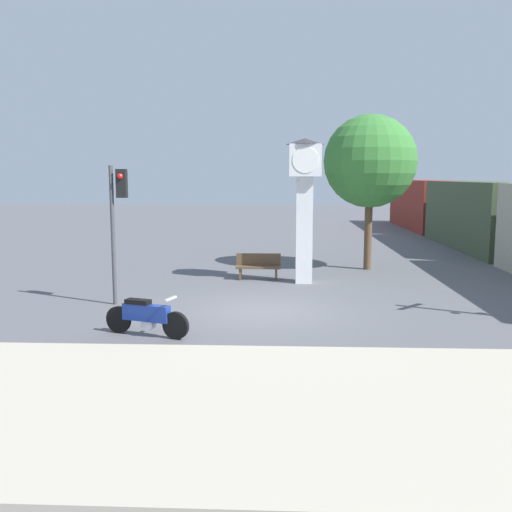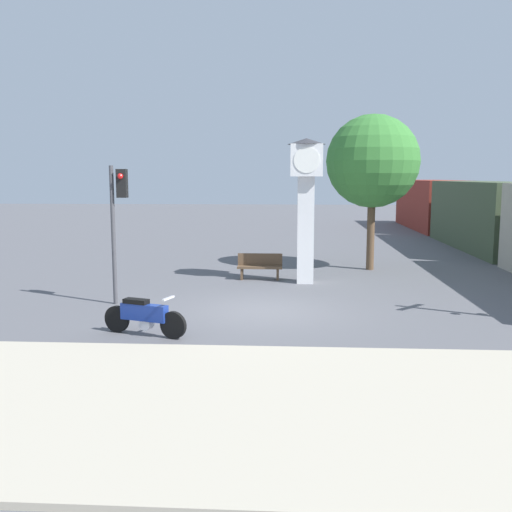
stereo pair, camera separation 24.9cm
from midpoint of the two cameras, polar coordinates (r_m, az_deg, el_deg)
name	(u,v)px [view 1 (the left image)]	position (r m, az deg, el deg)	size (l,w,h in m)	color
ground_plane	(264,311)	(15.71, 0.33, -5.50)	(120.00, 120.00, 0.00)	#56565B
sidewalk_strip	(251,404)	(9.41, -1.32, -14.59)	(36.00, 6.00, 0.10)	#B2A893
motorcycle	(146,316)	(13.47, -11.45, -5.95)	(2.08, 0.83, 0.95)	black
clock_tower	(305,188)	(19.57, 4.51, 6.79)	(1.28, 1.28, 4.93)	white
freight_train	(480,215)	(31.27, 21.28, 3.83)	(2.80, 33.74, 3.40)	#ADA393
traffic_light	(117,209)	(16.62, -14.12, 4.54)	(0.50, 0.35, 3.96)	#47474C
street_tree	(370,162)	(22.78, 11.03, 9.25)	(3.59, 3.59, 6.04)	brown
bench	(258,266)	(20.38, -0.12, -0.98)	(1.60, 0.44, 0.92)	brown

